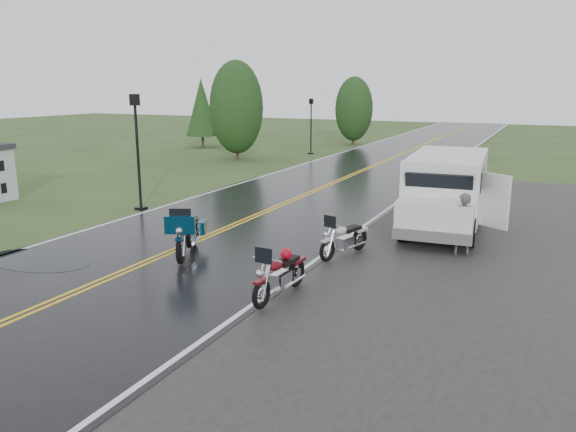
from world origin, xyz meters
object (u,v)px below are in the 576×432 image
Objects in this scene: motorcycle_red at (261,282)px; van_white at (404,201)px; motorcycle_silver at (327,242)px; lamp_post_near_left at (138,152)px; motorcycle_teal at (180,239)px; lamp_post_far_left at (311,126)px; person_at_van at (463,225)px.

motorcycle_red is 6.45m from van_white.
motorcycle_red is 3.41m from motorcycle_silver.
van_white is at bearing -0.88° from lamp_post_near_left.
motorcycle_red is at bearing -105.22° from van_white.
van_white is at bearing 81.50° from motorcycle_red.
van_white is (4.42, 4.62, 0.48)m from motorcycle_teal.
lamp_post_far_left reaches higher than motorcycle_red.
motorcycle_teal is 7.31m from person_at_van.
person_at_van is at bearing 65.04° from motorcycle_red.
motorcycle_red is 1.05× the size of motorcycle_silver.
person_at_van is (6.13, 3.97, 0.13)m from motorcycle_teal.
motorcycle_silver is 0.33× the size of van_white.
person_at_van is at bearing 53.25° from motorcycle_silver.
van_white reaches higher than motorcycle_red.
lamp_post_far_left is at bearing 80.97° from motorcycle_teal.
motorcycle_silver is (3.22, 1.72, -0.11)m from motorcycle_teal.
motorcycle_red is at bearing -37.54° from lamp_post_near_left.
person_at_van is at bearing -3.99° from lamp_post_near_left.
motorcycle_red reaches higher than motorcycle_silver.
motorcycle_silver is 0.47× the size of lamp_post_near_left.
lamp_post_near_left is at bearing -86.38° from lamp_post_far_left.
motorcycle_red is at bearing -68.91° from lamp_post_far_left.
motorcycle_silver is at bearing -65.79° from lamp_post_far_left.
lamp_post_near_left is 1.15× the size of lamp_post_far_left.
lamp_post_far_left is at bearing 113.76° from motorcycle_red.
motorcycle_teal is 6.41m from van_white.
motorcycle_silver is at bearing 3.61° from motorcycle_teal.
motorcycle_silver is 1.19× the size of person_at_van.
person_at_van reaches higher than motorcycle_teal.
van_white is 1.87m from person_at_van.
motorcycle_silver is (0.05, 3.41, -0.03)m from motorcycle_red.
lamp_post_near_left is (-9.64, 0.15, 0.90)m from van_white.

